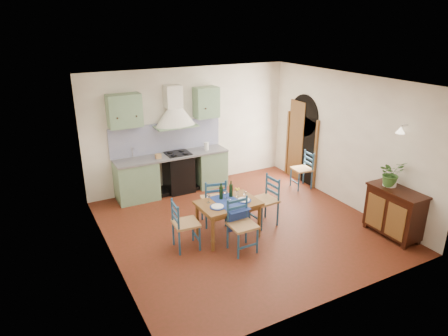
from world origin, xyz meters
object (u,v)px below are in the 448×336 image
at_px(sideboard, 394,211).
at_px(potted_plant, 391,173).
at_px(dining_table, 229,206).
at_px(chair_near, 242,225).

bearing_deg(sideboard, potted_plant, 86.43).
xyz_separation_m(dining_table, chair_near, (-0.02, -0.51, -0.13)).
bearing_deg(potted_plant, sideboard, -93.57).
height_order(dining_table, chair_near, dining_table).
relative_size(chair_near, potted_plant, 1.95).
height_order(chair_near, sideboard, chair_near).
xyz_separation_m(chair_near, sideboard, (2.72, -0.89, 0.02)).
bearing_deg(chair_near, dining_table, 87.22).
distance_m(dining_table, sideboard, 3.04).
relative_size(dining_table, potted_plant, 2.32).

